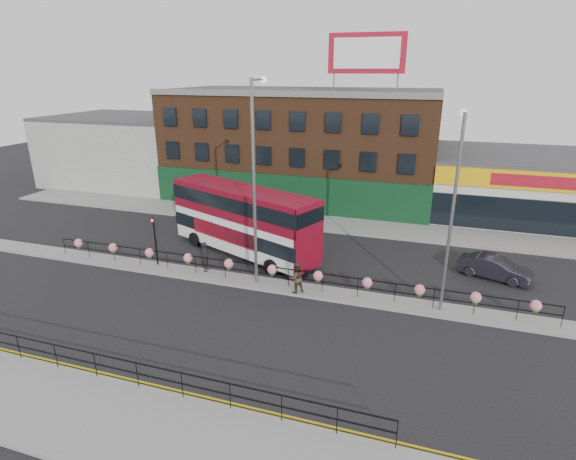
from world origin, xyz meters
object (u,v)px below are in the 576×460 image
(double_decker_bus, at_px, (243,215))
(pedestrian_b, at_px, (296,278))
(car, at_px, (495,268))
(pedestrian_a, at_px, (206,256))
(lamp_column_west, at_px, (256,167))
(lamp_column_east, at_px, (454,198))

(double_decker_bus, bearing_deg, pedestrian_b, -42.14)
(car, height_order, pedestrian_a, pedestrian_a)
(pedestrian_b, bearing_deg, pedestrian_a, -51.47)
(lamp_column_west, bearing_deg, lamp_column_east, -0.54)
(car, height_order, lamp_column_east, lamp_column_east)
(car, relative_size, pedestrian_b, 2.43)
(double_decker_bus, distance_m, car, 16.13)
(double_decker_bus, height_order, lamp_column_east, lamp_column_east)
(pedestrian_a, distance_m, lamp_column_west, 6.89)
(double_decker_bus, height_order, lamp_column_west, lamp_column_west)
(double_decker_bus, relative_size, lamp_column_west, 1.01)
(car, height_order, lamp_column_west, lamp_column_west)
(pedestrian_a, height_order, lamp_column_west, lamp_column_west)
(pedestrian_a, distance_m, pedestrian_b, 6.29)
(pedestrian_a, distance_m, lamp_column_east, 14.82)
(car, relative_size, lamp_column_east, 0.43)
(lamp_column_west, bearing_deg, pedestrian_b, -17.36)
(pedestrian_a, xyz_separation_m, lamp_column_east, (13.94, -0.36, 5.03))
(double_decker_bus, height_order, pedestrian_b, double_decker_bus)
(double_decker_bus, bearing_deg, lamp_column_west, -56.64)
(pedestrian_a, height_order, lamp_column_east, lamp_column_east)
(car, bearing_deg, lamp_column_east, 166.21)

